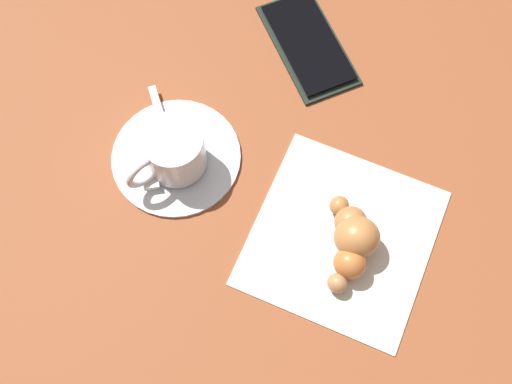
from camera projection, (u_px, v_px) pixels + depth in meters
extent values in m
plane|color=brown|center=(269.00, 193.00, 0.73)|extent=(1.80, 1.80, 0.00)
cylinder|color=silver|center=(176.00, 156.00, 0.74)|extent=(0.14, 0.14, 0.01)
cylinder|color=silver|center=(175.00, 150.00, 0.70)|extent=(0.07, 0.07, 0.06)
cylinder|color=black|center=(175.00, 150.00, 0.70)|extent=(0.05, 0.05, 0.00)
torus|color=silver|center=(144.00, 172.00, 0.69)|extent=(0.02, 0.04, 0.04)
cube|color=silver|center=(160.00, 126.00, 0.74)|extent=(0.08, 0.07, 0.00)
ellipsoid|color=silver|center=(174.00, 174.00, 0.72)|extent=(0.03, 0.03, 0.01)
cube|color=white|center=(148.00, 160.00, 0.73)|extent=(0.06, 0.06, 0.01)
cube|color=silver|center=(340.00, 241.00, 0.70)|extent=(0.22, 0.22, 0.00)
ellipsoid|color=#B17B4E|center=(337.00, 283.00, 0.67)|extent=(0.02, 0.02, 0.02)
ellipsoid|color=#BE6D36|center=(350.00, 263.00, 0.67)|extent=(0.04, 0.04, 0.03)
ellipsoid|color=#BF7A43|center=(355.00, 241.00, 0.68)|extent=(0.06, 0.06, 0.05)
ellipsoid|color=#B77342|center=(351.00, 222.00, 0.69)|extent=(0.05, 0.05, 0.03)
ellipsoid|color=#B1753F|center=(339.00, 205.00, 0.70)|extent=(0.03, 0.03, 0.02)
cube|color=black|center=(308.00, 44.00, 0.79)|extent=(0.17, 0.14, 0.01)
cube|color=black|center=(308.00, 42.00, 0.79)|extent=(0.15, 0.13, 0.00)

